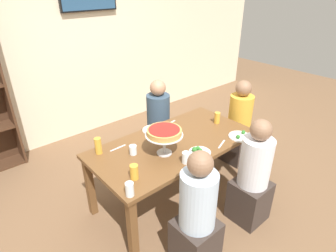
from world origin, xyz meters
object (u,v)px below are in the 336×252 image
(beer_glass_amber_spare, at_px, (98,146))
(cutlery_fork_far, at_px, (222,144))
(diner_head_east, at_px, (238,128))
(diner_near_right, at_px, (252,180))
(water_glass_clear_far, at_px, (130,189))
(cutlery_knife_near, at_px, (170,123))
(water_glass_clear_spare, at_px, (186,158))
(salad_plate_near_diner, at_px, (199,152))
(dining_table, at_px, (174,149))
(diner_far_right, at_px, (159,127))
(salad_plate_far_diner, at_px, (240,136))
(beer_glass_amber_short, at_px, (134,172))
(diner_near_left, at_px, (197,219))
(salad_plate_spare, at_px, (154,129))
(cutlery_fork_near, at_px, (118,148))
(water_glass_clear_near, at_px, (133,150))
(deep_dish_pizza_stand, at_px, (164,133))
(beer_glass_amber_tall, at_px, (217,118))

(beer_glass_amber_spare, distance_m, cutlery_fork_far, 1.24)
(diner_head_east, distance_m, diner_near_right, 1.09)
(water_glass_clear_far, xyz_separation_m, cutlery_knife_near, (1.06, 0.74, -0.06))
(cutlery_fork_far, bearing_deg, water_glass_clear_far, 160.84)
(water_glass_clear_spare, relative_size, cutlery_knife_near, 0.60)
(salad_plate_near_diner, bearing_deg, dining_table, 97.59)
(diner_head_east, xyz_separation_m, diner_far_right, (-0.79, 0.71, 0.00))
(salad_plate_far_diner, bearing_deg, beer_glass_amber_short, 172.76)
(water_glass_clear_far, bearing_deg, water_glass_clear_spare, 3.02)
(diner_near_left, bearing_deg, salad_plate_near_diner, -46.96)
(dining_table, xyz_separation_m, salad_plate_spare, (-0.00, 0.33, 0.11))
(salad_plate_far_diner, xyz_separation_m, cutlery_fork_near, (-1.11, 0.67, -0.01))
(diner_head_east, relative_size, beer_glass_amber_short, 8.66)
(water_glass_clear_near, bearing_deg, diner_near_right, -44.92)
(diner_head_east, bearing_deg, deep_dish_pizza_stand, 4.62)
(dining_table, height_order, diner_near_left, diner_near_left)
(deep_dish_pizza_stand, bearing_deg, beer_glass_amber_tall, 5.77)
(water_glass_clear_spare, distance_m, cutlery_fork_near, 0.71)
(salad_plate_spare, bearing_deg, salad_plate_far_diner, -49.77)
(diner_near_left, xyz_separation_m, water_glass_clear_near, (-0.04, 0.83, 0.29))
(diner_near_right, height_order, deep_dish_pizza_stand, diner_near_right)
(diner_far_right, bearing_deg, salad_plate_far_diner, 11.49)
(beer_glass_amber_short, bearing_deg, diner_near_right, -26.15)
(salad_plate_near_diner, bearing_deg, water_glass_clear_near, 140.38)
(diner_head_east, distance_m, beer_glass_amber_short, 1.87)
(diner_head_east, xyz_separation_m, cutlery_fork_far, (-0.83, -0.37, 0.25))
(beer_glass_amber_spare, xyz_separation_m, water_glass_clear_far, (-0.11, -0.70, -0.02))
(deep_dish_pizza_stand, relative_size, water_glass_clear_far, 3.07)
(salad_plate_near_diner, distance_m, beer_glass_amber_spare, 0.98)
(beer_glass_amber_short, relative_size, water_glass_clear_spare, 1.22)
(diner_head_east, bearing_deg, water_glass_clear_near, -2.69)
(beer_glass_amber_spare, xyz_separation_m, cutlery_fork_far, (1.04, -0.68, -0.08))
(water_glass_clear_far, bearing_deg, diner_near_right, -16.80)
(diner_near_right, xyz_separation_m, salad_plate_far_diner, (0.22, 0.35, 0.26))
(diner_far_right, height_order, cutlery_fork_near, diner_far_right)
(salad_plate_far_diner, bearing_deg, beer_glass_amber_tall, 79.32)
(cutlery_fork_near, bearing_deg, diner_near_left, 94.02)
(beer_glass_amber_spare, height_order, cutlery_fork_far, beer_glass_amber_spare)
(salad_plate_spare, xyz_separation_m, water_glass_clear_near, (-0.45, -0.24, 0.03))
(diner_near_left, bearing_deg, cutlery_knife_near, -31.25)
(beer_glass_amber_spare, bearing_deg, diner_head_east, -9.40)
(diner_head_east, relative_size, cutlery_fork_near, 6.39)
(diner_near_right, relative_size, cutlery_fork_near, 6.39)
(water_glass_clear_near, height_order, water_glass_clear_far, water_glass_clear_far)
(beer_glass_amber_short, height_order, cutlery_knife_near, beer_glass_amber_short)
(deep_dish_pizza_stand, bearing_deg, salad_plate_near_diner, -40.61)
(dining_table, relative_size, deep_dish_pizza_stand, 4.85)
(salad_plate_far_diner, height_order, water_glass_clear_near, water_glass_clear_near)
(diner_far_right, distance_m, salad_plate_spare, 0.61)
(beer_glass_amber_spare, xyz_separation_m, water_glass_clear_near, (0.24, -0.23, -0.04))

